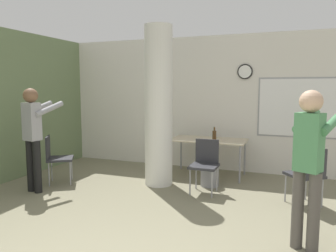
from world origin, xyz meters
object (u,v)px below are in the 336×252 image
object	(u,v)px
person_playing_side	(309,157)
chair_table_front	(205,162)
person_watching_back	(34,131)
chair_mid_room	(308,172)
bottle_on_table	(214,135)
folding_table	(208,142)
chair_by_left_wall	(56,156)

from	to	relation	value
person_playing_side	chair_table_front	bearing A→B (deg)	134.78
chair_table_front	person_playing_side	xyz separation A→B (m)	(1.50, -1.51, 0.49)
person_watching_back	chair_table_front	bearing A→B (deg)	20.15
chair_mid_room	chair_table_front	bearing A→B (deg)	175.56
bottle_on_table	chair_mid_room	distance (m)	2.02
folding_table	bottle_on_table	size ratio (longest dim) A/B	5.93
chair_table_front	person_watching_back	distance (m)	2.87
bottle_on_table	person_watching_back	bearing A→B (deg)	-142.20
person_watching_back	person_playing_side	bearing A→B (deg)	-7.40
chair_by_left_wall	person_watching_back	bearing A→B (deg)	-91.28
chair_mid_room	person_watching_back	distance (m)	4.33
bottle_on_table	chair_mid_room	size ratio (longest dim) A/B	0.28
chair_mid_room	chair_table_front	distance (m)	1.56
folding_table	chair_table_front	xyz separation A→B (m)	(0.20, -1.03, -0.17)
chair_mid_room	chair_by_left_wall	distance (m)	4.22
chair_mid_room	folding_table	bearing A→B (deg)	146.84
chair_mid_room	chair_table_front	xyz separation A→B (m)	(-1.56, 0.12, 0.00)
folding_table	person_playing_side	size ratio (longest dim) A/B	0.85
bottle_on_table	chair_table_front	distance (m)	1.07
person_watching_back	chair_by_left_wall	bearing A→B (deg)	88.72
bottle_on_table	chair_by_left_wall	size ratio (longest dim) A/B	0.28
chair_by_left_wall	chair_mid_room	bearing A→B (deg)	4.76
chair_table_front	person_playing_side	distance (m)	2.19
bottle_on_table	chair_table_front	xyz separation A→B (m)	(0.08, -1.02, -0.31)
bottle_on_table	chair_by_left_wall	bearing A→B (deg)	-149.76
bottle_on_table	person_playing_side	distance (m)	3.00
bottle_on_table	person_playing_side	xyz separation A→B (m)	(1.58, -2.54, 0.18)
bottle_on_table	chair_mid_room	world-z (taller)	bottle_on_table
person_watching_back	chair_mid_room	bearing A→B (deg)	11.44
folding_table	chair_by_left_wall	bearing A→B (deg)	-148.44
chair_table_front	person_playing_side	bearing A→B (deg)	-45.22
folding_table	bottle_on_table	world-z (taller)	bottle_on_table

